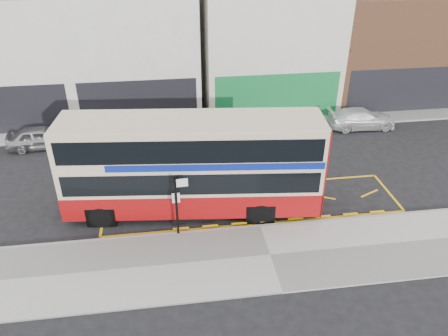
{
  "coord_description": "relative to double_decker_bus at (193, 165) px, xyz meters",
  "views": [
    {
      "loc": [
        -3.7,
        -15.41,
        12.14
      ],
      "look_at": [
        -1.3,
        2.0,
        1.83
      ],
      "focal_mm": 35.0,
      "sensor_mm": 36.0,
      "label": 1
    }
  ],
  "objects": [
    {
      "name": "street_tree_right",
      "position": [
        11.09,
        10.48,
        1.62
      ],
      "size": [
        2.74,
        2.74,
        5.91
      ],
      "color": "black",
      "rests_on": "ground"
    },
    {
      "name": "terrace_right",
      "position": [
        15.27,
        13.49,
        2.16
      ],
      "size": [
        9.0,
        8.01,
        10.3
      ],
      "color": "#9A5E3D",
      "rests_on": "ground"
    },
    {
      "name": "bus_stop_post",
      "position": [
        -0.8,
        -1.88,
        -0.55
      ],
      "size": [
        0.71,
        0.13,
        2.83
      ],
      "rotation": [
        0.0,
        0.0,
        0.05
      ],
      "color": "black",
      "rests_on": "pavement"
    },
    {
      "name": "car_grey",
      "position": [
        2.77,
        7.63,
        -1.74
      ],
      "size": [
        4.26,
        2.25,
        1.33
      ],
      "primitive_type": "imported",
      "rotation": [
        0.0,
        0.0,
        1.79
      ],
      "color": "#43454B",
      "rests_on": "ground"
    },
    {
      "name": "terrace_green_shop",
      "position": [
        6.27,
        13.49,
        2.66
      ],
      "size": [
        9.0,
        8.01,
        11.3
      ],
      "color": "silver",
      "rests_on": "ground"
    },
    {
      "name": "car_silver",
      "position": [
        -8.48,
        7.51,
        -1.75
      ],
      "size": [
        3.98,
        1.8,
        1.33
      ],
      "primitive_type": "imported",
      "rotation": [
        0.0,
        0.0,
        1.63
      ],
      "color": "#9C9CA1",
      "rests_on": "ground"
    },
    {
      "name": "kerb",
      "position": [
        2.77,
        -1.87,
        -2.34
      ],
      "size": [
        40.0,
        0.15,
        0.15
      ],
      "primitive_type": "cube",
      "color": "gray",
      "rests_on": "ground"
    },
    {
      "name": "double_decker_bus",
      "position": [
        0.0,
        0.0,
        0.0
      ],
      "size": [
        11.69,
        3.83,
        4.59
      ],
      "rotation": [
        0.0,
        0.0,
        -0.11
      ],
      "color": "beige",
      "rests_on": "ground"
    },
    {
      "name": "pavement",
      "position": [
        2.77,
        -3.79,
        -2.34
      ],
      "size": [
        40.0,
        4.0,
        0.15
      ],
      "primitive_type": "cube",
      "color": "#A8A5A0",
      "rests_on": "ground"
    },
    {
      "name": "car_white",
      "position": [
        11.43,
        7.58,
        -1.77
      ],
      "size": [
        4.44,
        1.92,
        1.27
      ],
      "primitive_type": "imported",
      "rotation": [
        0.0,
        0.0,
        1.54
      ],
      "color": "silver",
      "rests_on": "ground"
    },
    {
      "name": "road_markings",
      "position": [
        2.77,
        0.11,
        -2.41
      ],
      "size": [
        14.0,
        3.4,
        0.01
      ],
      "primitive_type": null,
      "color": "yellow",
      "rests_on": "ground"
    },
    {
      "name": "terrace_far_left",
      "position": [
        -10.73,
        13.49,
        2.41
      ],
      "size": [
        8.0,
        8.01,
        10.8
      ],
      "color": "silver",
      "rests_on": "ground"
    },
    {
      "name": "terrace_left",
      "position": [
        -2.73,
        13.49,
        2.91
      ],
      "size": [
        8.0,
        8.01,
        11.8
      ],
      "color": "white",
      "rests_on": "ground"
    },
    {
      "name": "far_pavement",
      "position": [
        2.77,
        9.51,
        -2.34
      ],
      "size": [
        50.0,
        3.0,
        0.15
      ],
      "primitive_type": "cube",
      "color": "#A8A5A0",
      "rests_on": "ground"
    },
    {
      "name": "ground",
      "position": [
        2.77,
        -1.49,
        -2.41
      ],
      "size": [
        120.0,
        120.0,
        0.0
      ],
      "primitive_type": "plane",
      "color": "black",
      "rests_on": "ground"
    }
  ]
}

